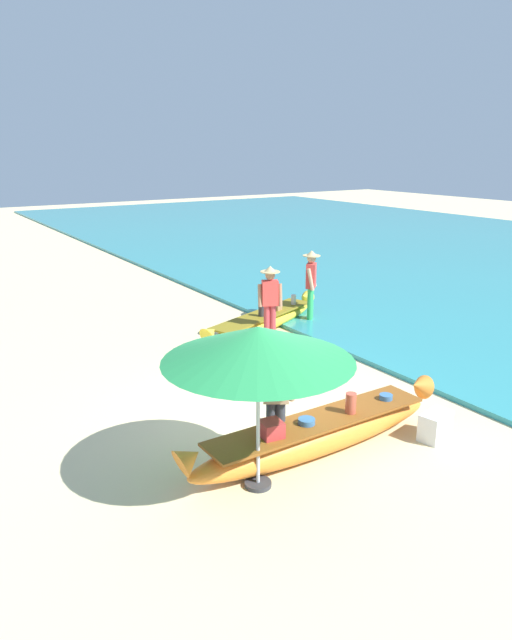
{
  "coord_description": "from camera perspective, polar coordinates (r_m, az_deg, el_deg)",
  "views": [
    {
      "loc": [
        -4.87,
        -7.18,
        4.31
      ],
      "look_at": [
        1.37,
        2.45,
        0.9
      ],
      "focal_mm": 32.68,
      "sensor_mm": 36.0,
      "label": 1
    }
  ],
  "objects": [
    {
      "name": "boat_yellow_midground",
      "position": [
        14.21,
        0.72,
        -0.1
      ],
      "size": [
        4.19,
        2.06,
        0.7
      ],
      "color": "yellow",
      "rests_on": "ground"
    },
    {
      "name": "person_vendor_assistant",
      "position": [
        14.71,
        5.41,
        3.8
      ],
      "size": [
        0.54,
        0.53,
        1.86
      ],
      "color": "green",
      "rests_on": "ground"
    },
    {
      "name": "sea",
      "position": [
        25.51,
        19.76,
        5.96
      ],
      "size": [
        24.0,
        56.0,
        0.1
      ],
      "primitive_type": "cube",
      "color": "teal",
      "rests_on": "ground"
    },
    {
      "name": "boat_orange_foreground",
      "position": [
        8.69,
        6.13,
        -11.05
      ],
      "size": [
        4.59,
        0.7,
        0.84
      ],
      "color": "orange",
      "rests_on": "ground"
    },
    {
      "name": "person_tourist_customer",
      "position": [
        8.34,
        1.97,
        -7.21
      ],
      "size": [
        0.57,
        0.47,
        1.68
      ],
      "color": "#333842",
      "rests_on": "ground"
    },
    {
      "name": "cooler_box",
      "position": [
        9.46,
        17.14,
        -9.87
      ],
      "size": [
        0.59,
        0.43,
        0.43
      ],
      "primitive_type": "cube",
      "rotation": [
        0.0,
        0.0,
        0.22
      ],
      "color": "silver",
      "rests_on": "ground"
    },
    {
      "name": "patio_umbrella_large",
      "position": [
        7.15,
        0.21,
        -2.41
      ],
      "size": [
        2.43,
        2.43,
        2.22
      ],
      "color": "#B7B7BC",
      "rests_on": "ground"
    },
    {
      "name": "person_vendor_hatted",
      "position": [
        13.11,
        1.38,
        2.09
      ],
      "size": [
        0.58,
        0.45,
        1.79
      ],
      "color": "#B2383D",
      "rests_on": "ground"
    },
    {
      "name": "ground_plane",
      "position": [
        9.69,
        1.08,
        -9.86
      ],
      "size": [
        80.0,
        80.0,
        0.0
      ],
      "primitive_type": "plane",
      "color": "beige"
    }
  ]
}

